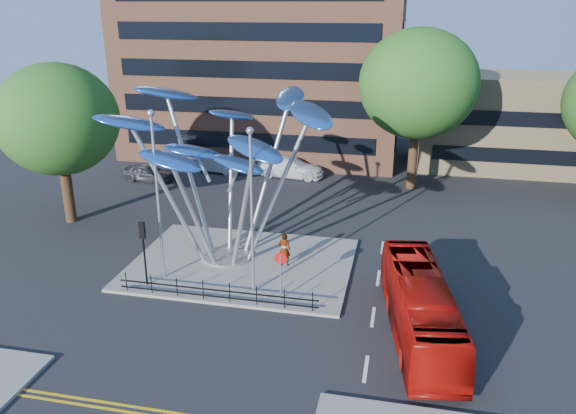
% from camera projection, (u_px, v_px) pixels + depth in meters
% --- Properties ---
extents(ground, '(120.00, 120.00, 0.00)m').
position_uv_depth(ground, '(226.00, 324.00, 25.42)').
color(ground, black).
rests_on(ground, ground).
extents(traffic_island, '(12.00, 9.00, 0.15)m').
position_uv_depth(traffic_island, '(242.00, 264.00, 31.10)').
color(traffic_island, slate).
rests_on(traffic_island, ground).
extents(double_yellow_near, '(40.00, 0.12, 0.01)m').
position_uv_depth(double_yellow_near, '(173.00, 413.00, 19.90)').
color(double_yellow_near, gold).
rests_on(double_yellow_near, ground).
extents(low_building_near, '(15.00, 8.00, 8.00)m').
position_uv_depth(low_building_near, '(509.00, 122.00, 48.42)').
color(low_building_near, tan).
rests_on(low_building_near, ground).
extents(tree_right, '(8.80, 8.80, 12.11)m').
position_uv_depth(tree_right, '(418.00, 84.00, 41.27)').
color(tree_right, black).
rests_on(tree_right, ground).
extents(tree_left, '(7.60, 7.60, 10.32)m').
position_uv_depth(tree_left, '(58.00, 120.00, 35.03)').
color(tree_left, black).
rests_on(tree_left, ground).
extents(leaf_sculpture, '(12.72, 9.54, 9.51)m').
position_uv_depth(leaf_sculpture, '(223.00, 140.00, 29.60)').
color(leaf_sculpture, '#9EA0A5').
rests_on(leaf_sculpture, traffic_island).
extents(street_lamp_left, '(0.36, 0.36, 8.80)m').
position_uv_depth(street_lamp_left, '(157.00, 182.00, 27.68)').
color(street_lamp_left, '#9EA0A5').
rests_on(street_lamp_left, traffic_island).
extents(street_lamp_right, '(0.36, 0.36, 8.30)m').
position_uv_depth(street_lamp_right, '(252.00, 197.00, 26.32)').
color(street_lamp_right, '#9EA0A5').
rests_on(street_lamp_right, traffic_island).
extents(traffic_light_island, '(0.28, 0.18, 3.42)m').
position_uv_depth(traffic_light_island, '(143.00, 240.00, 27.80)').
color(traffic_light_island, black).
rests_on(traffic_light_island, traffic_island).
extents(no_entry_sign_island, '(0.60, 0.10, 2.45)m').
position_uv_depth(no_entry_sign_island, '(281.00, 268.00, 26.71)').
color(no_entry_sign_island, '#9EA0A5').
rests_on(no_entry_sign_island, traffic_island).
extents(pedestrian_railing_front, '(10.00, 0.06, 1.00)m').
position_uv_depth(pedestrian_railing_front, '(216.00, 293.00, 26.98)').
color(pedestrian_railing_front, black).
rests_on(pedestrian_railing_front, traffic_island).
extents(red_bus, '(3.78, 9.91, 2.69)m').
position_uv_depth(red_bus, '(420.00, 306.00, 24.24)').
color(red_bus, '#990C07').
rests_on(red_bus, ground).
extents(pedestrian, '(0.75, 0.55, 1.89)m').
position_uv_depth(pedestrian, '(284.00, 249.00, 30.41)').
color(pedestrian, gray).
rests_on(pedestrian, traffic_island).
extents(parked_car_left, '(4.45, 2.34, 1.44)m').
position_uv_depth(parked_car_left, '(149.00, 172.00, 45.48)').
color(parked_car_left, '#3C3E43').
rests_on(parked_car_left, ground).
extents(parked_car_mid, '(4.65, 2.19, 1.47)m').
position_uv_depth(parked_car_mid, '(216.00, 164.00, 47.93)').
color(parked_car_mid, '#B3B5BB').
rests_on(parked_car_mid, ground).
extents(parked_car_right, '(5.76, 2.66, 1.63)m').
position_uv_depth(parked_car_right, '(290.00, 167.00, 46.62)').
color(parked_car_right, silver).
rests_on(parked_car_right, ground).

